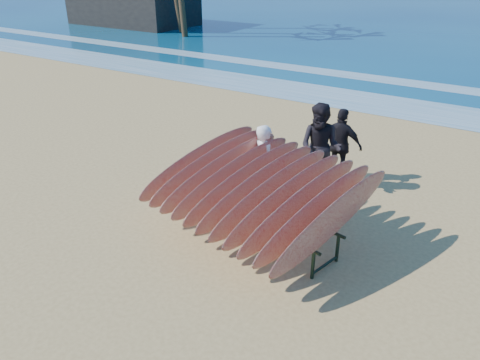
{
  "coord_description": "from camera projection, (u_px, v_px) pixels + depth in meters",
  "views": [
    {
      "loc": [
        4.05,
        -5.47,
        4.55
      ],
      "look_at": [
        0.0,
        0.8,
        0.95
      ],
      "focal_mm": 35.0,
      "sensor_mm": 36.0,
      "label": 1
    }
  ],
  "objects": [
    {
      "name": "ground",
      "position": [
        215.0,
        246.0,
        8.09
      ],
      "size": [
        120.0,
        120.0,
        0.0
      ],
      "primitive_type": "plane",
      "color": "tan",
      "rests_on": "ground"
    },
    {
      "name": "surfboard_rack",
      "position": [
        258.0,
        187.0,
        8.04
      ],
      "size": [
        3.76,
        3.62,
        1.56
      ],
      "rotation": [
        0.0,
        0.0,
        -0.22
      ],
      "color": "black",
      "rests_on": "ground"
    },
    {
      "name": "foam_far",
      "position": [
        416.0,
        84.0,
        18.31
      ],
      "size": [
        160.0,
        160.0,
        0.0
      ],
      "primitive_type": "plane",
      "color": "white",
      "rests_on": "ground"
    },
    {
      "name": "person_white",
      "position": [
        264.0,
        165.0,
        9.17
      ],
      "size": [
        0.72,
        0.66,
        1.66
      ],
      "primitive_type": "imported",
      "rotation": [
        0.0,
        0.0,
        2.58
      ],
      "color": "white",
      "rests_on": "ground"
    },
    {
      "name": "foam_near",
      "position": [
        389.0,
        105.0,
        15.66
      ],
      "size": [
        160.0,
        160.0,
        0.0
      ],
      "primitive_type": "plane",
      "color": "white",
      "rests_on": "ground"
    },
    {
      "name": "person_dark_b",
      "position": [
        341.0,
        145.0,
        10.2
      ],
      "size": [
        0.96,
        0.4,
        1.63
      ],
      "primitive_type": "imported",
      "rotation": [
        0.0,
        0.0,
        3.15
      ],
      "color": "black",
      "rests_on": "ground"
    },
    {
      "name": "person_dark_a",
      "position": [
        320.0,
        148.0,
        9.67
      ],
      "size": [
        0.96,
        0.77,
        1.89
      ],
      "primitive_type": "imported",
      "rotation": [
        0.0,
        0.0,
        0.07
      ],
      "color": "black",
      "rests_on": "ground"
    }
  ]
}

